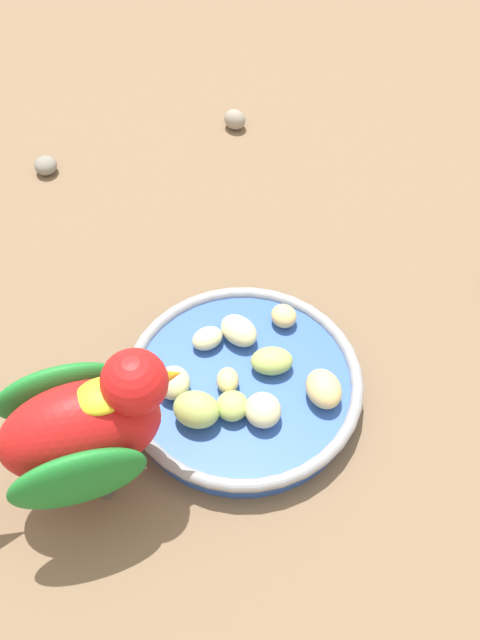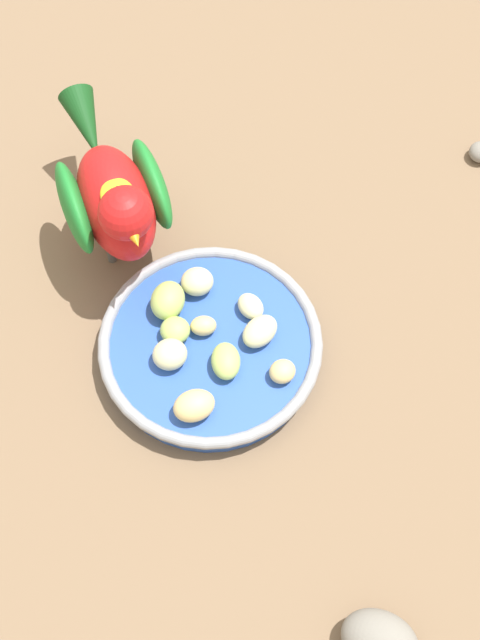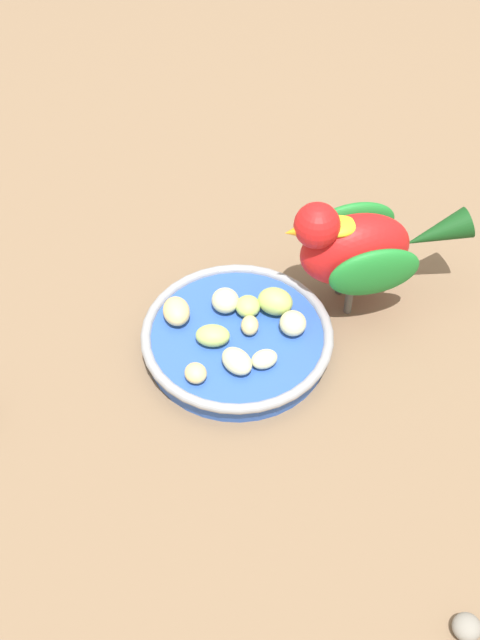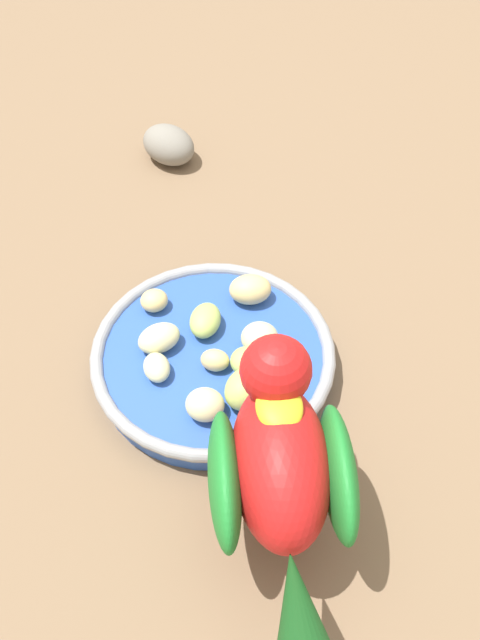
% 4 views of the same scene
% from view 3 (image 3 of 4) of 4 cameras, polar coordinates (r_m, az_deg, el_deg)
% --- Properties ---
extents(ground_plane, '(4.00, 4.00, 0.00)m').
position_cam_3_polar(ground_plane, '(0.94, -0.02, -0.41)').
color(ground_plane, '#7A6047').
extents(feeding_bowl, '(0.21, 0.21, 0.03)m').
position_cam_3_polar(feeding_bowl, '(0.91, -0.20, -1.30)').
color(feeding_bowl, '#2D56B7').
rests_on(feeding_bowl, ground_plane).
extents(apple_piece_0, '(0.03, 0.03, 0.02)m').
position_cam_3_polar(apple_piece_0, '(0.90, 0.68, -0.37)').
color(apple_piece_0, '#E5C67F').
rests_on(apple_piece_0, feeding_bowl).
extents(apple_piece_1, '(0.05, 0.04, 0.02)m').
position_cam_3_polar(apple_piece_1, '(0.89, -1.89, -1.08)').
color(apple_piece_1, '#B2CC66').
rests_on(apple_piece_1, feeding_bowl).
extents(apple_piece_2, '(0.03, 0.03, 0.02)m').
position_cam_3_polar(apple_piece_2, '(0.86, -3.08, -3.67)').
color(apple_piece_2, '#E5C67F').
rests_on(apple_piece_2, feeding_bowl).
extents(apple_piece_3, '(0.04, 0.04, 0.02)m').
position_cam_3_polar(apple_piece_3, '(0.92, -1.02, 1.36)').
color(apple_piece_3, beige).
rests_on(apple_piece_3, feeding_bowl).
extents(apple_piece_4, '(0.04, 0.03, 0.02)m').
position_cam_3_polar(apple_piece_4, '(0.86, -0.22, -2.85)').
color(apple_piece_4, beige).
rests_on(apple_piece_4, feeding_bowl).
extents(apple_piece_5, '(0.05, 0.05, 0.03)m').
position_cam_3_polar(apple_piece_5, '(0.91, -4.41, 0.61)').
color(apple_piece_5, '#E5C67F').
rests_on(apple_piece_5, feeding_bowl).
extents(apple_piece_6, '(0.04, 0.04, 0.02)m').
position_cam_3_polar(apple_piece_6, '(0.90, 3.67, -0.22)').
color(apple_piece_6, beige).
rests_on(apple_piece_6, feeding_bowl).
extents(apple_piece_7, '(0.05, 0.04, 0.03)m').
position_cam_3_polar(apple_piece_7, '(0.91, 2.44, 1.30)').
color(apple_piece_7, '#B2CC66').
rests_on(apple_piece_7, feeding_bowl).
extents(apple_piece_8, '(0.04, 0.04, 0.02)m').
position_cam_3_polar(apple_piece_8, '(0.91, 0.55, 0.95)').
color(apple_piece_8, '#B2CC66').
rests_on(apple_piece_8, feeding_bowl).
extents(apple_piece_9, '(0.03, 0.04, 0.02)m').
position_cam_3_polar(apple_piece_9, '(0.87, 1.69, -2.71)').
color(apple_piece_9, beige).
rests_on(apple_piece_9, feeding_bowl).
extents(parrot, '(0.15, 0.20, 0.15)m').
position_cam_3_polar(parrot, '(0.91, 8.19, 5.10)').
color(parrot, '#59544C').
rests_on(parrot, ground_plane).
extents(pebble_0, '(0.04, 0.04, 0.02)m').
position_cam_3_polar(pebble_0, '(0.77, 15.35, -19.74)').
color(pebble_0, gray).
rests_on(pebble_0, ground_plane).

